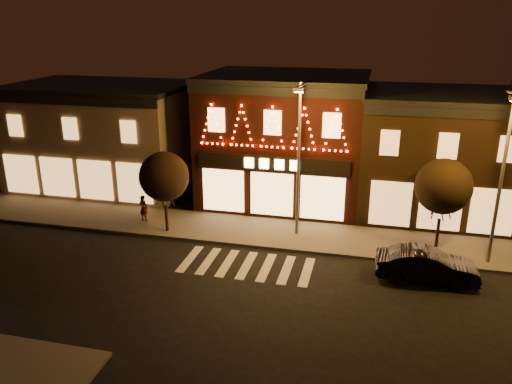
% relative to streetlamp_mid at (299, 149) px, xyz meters
% --- Properties ---
extents(ground, '(120.00, 120.00, 0.00)m').
position_rel_streetlamp_mid_xyz_m(ground, '(-1.84, -7.90, -5.08)').
color(ground, black).
rests_on(ground, ground).
extents(sidewalk_far, '(44.00, 4.00, 0.15)m').
position_rel_streetlamp_mid_xyz_m(sidewalk_far, '(0.16, 0.10, -5.00)').
color(sidewalk_far, '#47423D').
rests_on(sidewalk_far, ground).
extents(building_left, '(12.20, 8.28, 7.30)m').
position_rel_streetlamp_mid_xyz_m(building_left, '(-14.84, 6.09, -1.41)').
color(building_left, brown).
rests_on(building_left, ground).
extents(building_pulp, '(10.20, 8.34, 8.30)m').
position_rel_streetlamp_mid_xyz_m(building_pulp, '(-1.84, 6.07, -0.91)').
color(building_pulp, black).
rests_on(building_pulp, ground).
extents(building_right_a, '(9.20, 8.28, 7.50)m').
position_rel_streetlamp_mid_xyz_m(building_right_a, '(7.66, 6.09, -1.31)').
color(building_right_a, black).
rests_on(building_right_a, ground).
extents(streetlamp_mid, '(0.55, 1.93, 8.39)m').
position_rel_streetlamp_mid_xyz_m(streetlamp_mid, '(0.00, 0.00, 0.00)').
color(streetlamp_mid, '#59595E').
rests_on(streetlamp_mid, sidewalk_far).
extents(streetlamp_right, '(0.71, 1.95, 8.50)m').
position_rel_streetlamp_mid_xyz_m(streetlamp_right, '(9.75, -1.23, 0.06)').
color(streetlamp_right, '#59595E').
rests_on(streetlamp_right, sidewalk_far).
extents(tree_left, '(2.75, 2.75, 4.59)m').
position_rel_streetlamp_mid_xyz_m(tree_left, '(-7.25, -1.10, -1.71)').
color(tree_left, black).
rests_on(tree_left, sidewalk_far).
extents(tree_right, '(2.87, 2.87, 4.80)m').
position_rel_streetlamp_mid_xyz_m(tree_right, '(7.45, 0.26, -1.57)').
color(tree_right, black).
rests_on(tree_right, sidewalk_far).
extents(dark_sedan, '(4.67, 1.73, 1.53)m').
position_rel_streetlamp_mid_xyz_m(dark_sedan, '(6.66, -3.37, -4.31)').
color(dark_sedan, black).
rests_on(dark_sedan, ground).
extents(pedestrian, '(0.66, 0.53, 1.59)m').
position_rel_streetlamp_mid_xyz_m(pedestrian, '(-9.16, -0.05, -4.13)').
color(pedestrian, gray).
rests_on(pedestrian, sidewalk_far).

